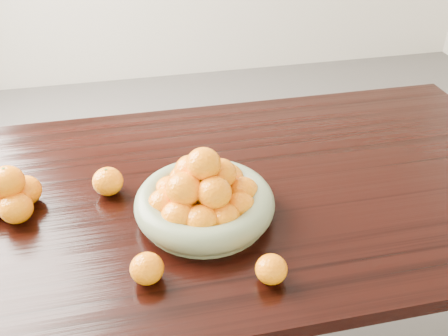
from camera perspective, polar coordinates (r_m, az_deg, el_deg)
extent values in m
cube|color=black|center=(1.42, -1.50, -3.05)|extent=(2.00, 1.00, 0.04)
cube|color=black|center=(2.28, 20.08, -0.92)|extent=(0.08, 0.08, 0.71)
cylinder|color=#697253|center=(1.31, -2.20, -5.14)|extent=(0.33, 0.33, 0.02)
torus|color=#697253|center=(1.29, -2.23, -3.97)|extent=(0.36, 0.36, 0.07)
ellipsoid|color=orange|center=(1.30, 2.15, -2.81)|extent=(0.09, 0.09, 0.08)
ellipsoid|color=orange|center=(1.34, 0.36, -1.27)|extent=(0.09, 0.09, 0.08)
ellipsoid|color=orange|center=(1.36, -1.91, -0.75)|extent=(0.09, 0.09, 0.09)
ellipsoid|color=orange|center=(1.34, -4.39, -1.35)|extent=(0.09, 0.09, 0.08)
ellipsoid|color=orange|center=(1.32, -6.20, -2.55)|extent=(0.08, 0.08, 0.08)
ellipsoid|color=orange|center=(1.26, -6.77, -4.22)|extent=(0.09, 0.09, 0.08)
ellipsoid|color=orange|center=(1.22, -5.18, -5.66)|extent=(0.09, 0.09, 0.08)
ellipsoid|color=orange|center=(1.21, -2.61, -6.14)|extent=(0.09, 0.09, 0.08)
ellipsoid|color=orange|center=(1.22, 0.09, -5.75)|extent=(0.08, 0.08, 0.07)
ellipsoid|color=orange|center=(1.26, 1.81, -4.44)|extent=(0.08, 0.08, 0.08)
ellipsoid|color=orange|center=(1.28, -2.01, -3.59)|extent=(0.09, 0.09, 0.08)
ellipsoid|color=orange|center=(1.27, -0.40, -0.64)|extent=(0.08, 0.08, 0.08)
ellipsoid|color=orange|center=(1.28, -3.80, -0.30)|extent=(0.09, 0.09, 0.08)
ellipsoid|color=orange|center=(1.22, -4.58, -2.42)|extent=(0.09, 0.09, 0.08)
ellipsoid|color=orange|center=(1.21, -1.12, -2.81)|extent=(0.09, 0.09, 0.08)
ellipsoid|color=orange|center=(1.22, -2.36, 0.46)|extent=(0.09, 0.09, 0.08)
ellipsoid|color=orange|center=(1.38, -22.66, -4.25)|extent=(0.09, 0.09, 0.08)
ellipsoid|color=orange|center=(1.44, -21.74, -2.39)|extent=(0.09, 0.09, 0.08)
ellipsoid|color=orange|center=(1.39, -23.53, -1.43)|extent=(0.09, 0.09, 0.08)
ellipsoid|color=orange|center=(1.40, -13.13, -1.50)|extent=(0.08, 0.08, 0.08)
ellipsoid|color=orange|center=(1.14, -8.80, -11.28)|extent=(0.08, 0.08, 0.07)
ellipsoid|color=orange|center=(1.13, 5.42, -11.44)|extent=(0.07, 0.07, 0.07)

